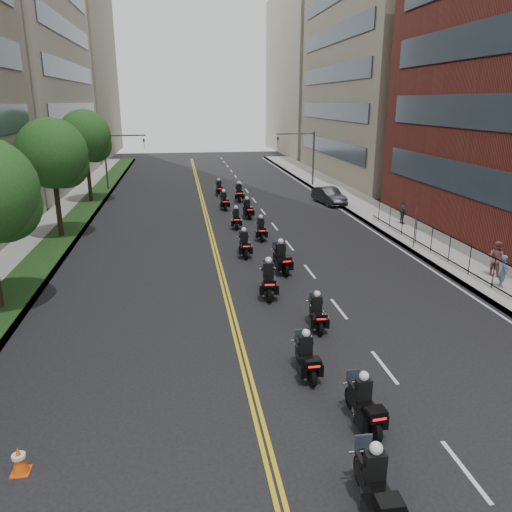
{
  "coord_description": "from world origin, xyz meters",
  "views": [
    {
      "loc": [
        -3.34,
        -9.15,
        8.6
      ],
      "look_at": [
        0.11,
        13.54,
        1.45
      ],
      "focal_mm": 35.0,
      "sensor_mm": 36.0,
      "label": 1
    }
  ],
  "objects": [
    {
      "name": "ground",
      "position": [
        0.0,
        0.0,
        0.0
      ],
      "size": [
        160.0,
        160.0,
        0.0
      ],
      "primitive_type": "plane",
      "color": "black",
      "rests_on": "ground"
    },
    {
      "name": "sidewalk_right",
      "position": [
        12.0,
        25.0,
        0.07
      ],
      "size": [
        4.0,
        90.0,
        0.15
      ],
      "primitive_type": "cube",
      "color": "gray",
      "rests_on": "ground"
    },
    {
      "name": "sidewalk_left",
      "position": [
        -12.0,
        25.0,
        0.07
      ],
      "size": [
        4.0,
        90.0,
        0.15
      ],
      "primitive_type": "cube",
      "color": "gray",
      "rests_on": "ground"
    },
    {
      "name": "grass_strip",
      "position": [
        -11.2,
        25.0,
        0.17
      ],
      "size": [
        2.0,
        90.0,
        0.04
      ],
      "primitive_type": "cube",
      "color": "#183212",
      "rests_on": "sidewalk_left"
    },
    {
      "name": "building_right_tan",
      "position": [
        21.48,
        48.0,
        15.0
      ],
      "size": [
        15.11,
        28.0,
        30.0
      ],
      "color": "gray",
      "rests_on": "ground"
    },
    {
      "name": "building_right_far",
      "position": [
        21.5,
        78.0,
        13.0
      ],
      "size": [
        15.0,
        28.0,
        26.0
      ],
      "primitive_type": "cube",
      "color": "#AD9F8B",
      "rests_on": "ground"
    },
    {
      "name": "building_left_far",
      "position": [
        -22.0,
        78.0,
        13.0
      ],
      "size": [
        16.0,
        28.0,
        26.0
      ],
      "primitive_type": "cube",
      "color": "gray",
      "rests_on": "ground"
    },
    {
      "name": "iron_fence",
      "position": [
        11.0,
        12.0,
        0.9
      ],
      "size": [
        0.05,
        28.0,
        1.5
      ],
      "color": "black",
      "rests_on": "sidewalk_right"
    },
    {
      "name": "street_trees",
      "position": [
        -11.05,
        18.61,
        5.13
      ],
      "size": [
        4.4,
        38.4,
        7.98
      ],
      "color": "#2F2415",
      "rests_on": "ground"
    },
    {
      "name": "traffic_signal_right",
      "position": [
        9.54,
        42.0,
        3.7
      ],
      "size": [
        4.09,
        0.2,
        5.6
      ],
      "color": "#3F3F44",
      "rests_on": "ground"
    },
    {
      "name": "traffic_signal_left",
      "position": [
        -9.54,
        42.0,
        3.7
      ],
      "size": [
        4.09,
        0.2,
        5.6
      ],
      "color": "#3F3F44",
      "rests_on": "ground"
    },
    {
      "name": "motorcycle_0",
      "position": [
        0.51,
        -0.9,
        0.68
      ],
      "size": [
        0.54,
        2.32,
        1.71
      ],
      "rotation": [
        0.0,
        0.0,
        -0.02
      ],
      "color": "black",
      "rests_on": "ground"
    },
    {
      "name": "motorcycle_1",
      "position": [
        1.37,
        2.08,
        0.64
      ],
      "size": [
        0.58,
        2.18,
        1.61
      ],
      "rotation": [
        0.0,
        0.0,
        0.08
      ],
      "color": "black",
      "rests_on": "ground"
    },
    {
      "name": "motorcycle_2",
      "position": [
        0.45,
        4.91,
        0.63
      ],
      "size": [
        0.5,
        2.15,
        1.59
      ],
      "rotation": [
        0.0,
        0.0,
        0.03
      ],
      "color": "black",
      "rests_on": "ground"
    },
    {
      "name": "motorcycle_3",
      "position": [
        1.74,
        8.31,
        0.6
      ],
      "size": [
        0.54,
        2.07,
        1.53
      ],
      "rotation": [
        0.0,
        0.0,
        -0.07
      ],
      "color": "black",
      "rests_on": "ground"
    },
    {
      "name": "motorcycle_4",
      "position": [
        0.45,
        11.97,
        0.72
      ],
      "size": [
        0.73,
        2.47,
        1.83
      ],
      "rotation": [
        0.0,
        0.0,
        -0.12
      ],
      "color": "black",
      "rests_on": "ground"
    },
    {
      "name": "motorcycle_5",
      "position": [
        1.69,
        15.16,
        0.71
      ],
      "size": [
        0.67,
        2.42,
        1.79
      ],
      "rotation": [
        0.0,
        0.0,
        0.1
      ],
      "color": "black",
      "rests_on": "ground"
    },
    {
      "name": "motorcycle_6",
      "position": [
        0.15,
        18.3,
        0.66
      ],
      "size": [
        0.52,
        2.26,
        1.67
      ],
      "rotation": [
        0.0,
        0.0,
        0.0
      ],
      "color": "black",
      "rests_on": "ground"
    },
    {
      "name": "motorcycle_7",
      "position": [
        1.68,
        21.7,
        0.64
      ],
      "size": [
        0.55,
        2.18,
        1.61
      ],
      "rotation": [
        0.0,
        0.0,
        -0.06
      ],
      "color": "black",
      "rests_on": "ground"
    },
    {
      "name": "motorcycle_8",
      "position": [
        0.43,
        24.99,
        0.63
      ],
      "size": [
        0.54,
        2.15,
        1.58
      ],
      "rotation": [
        0.0,
        0.0,
        -0.07
      ],
      "color": "black",
      "rests_on": "ground"
    },
    {
      "name": "motorcycle_9",
      "position": [
        1.65,
        28.02,
        0.65
      ],
      "size": [
        0.61,
        2.22,
        1.64
      ],
      "rotation": [
        0.0,
        0.0,
        0.09
      ],
      "color": "black",
      "rests_on": "ground"
    },
    {
      "name": "motorcycle_10",
      "position": [
        0.15,
        31.4,
        0.66
      ],
      "size": [
        0.57,
        2.26,
        1.66
      ],
      "rotation": [
        0.0,
        0.0,
        0.06
      ],
      "color": "black",
      "rests_on": "ground"
    },
    {
      "name": "motorcycle_11",
      "position": [
        1.8,
        34.66,
        0.72
      ],
      "size": [
        0.59,
        2.47,
        1.82
      ],
      "rotation": [
        0.0,
        0.0,
        -0.05
      ],
      "color": "black",
      "rests_on": "ground"
    },
    {
      "name": "motorcycle_12",
      "position": [
        0.27,
        37.79,
        0.64
      ],
      "size": [
        0.56,
        2.21,
        1.63
      ],
      "rotation": [
        0.0,
        0.0,
        0.06
      ],
      "color": "black",
      "rests_on": "ground"
    },
    {
      "name": "parked_sedan",
      "position": [
        9.4,
        32.35,
        0.71
      ],
      "size": [
        2.17,
        4.51,
        1.43
      ],
      "primitive_type": "imported",
      "rotation": [
        0.0,
        0.0,
        0.16
      ],
      "color": "black",
      "rests_on": "ground"
    },
    {
      "name": "pedestrian_a",
      "position": [
        11.55,
        11.08,
        0.93
      ],
      "size": [
        0.56,
        0.67,
        1.57
      ],
      "primitive_type": "imported",
      "rotation": [
        0.0,
        0.0,
        1.2
      ],
      "color": "slate",
      "rests_on": "sidewalk_right"
    },
    {
      "name": "pedestrian_b",
      "position": [
        12.18,
        12.63,
        1.05
      ],
      "size": [
        1.0,
        1.09,
        1.79
      ],
      "primitive_type": "imported",
      "rotation": [
        0.0,
        0.0,
        2.05
      ],
      "color": "brown",
      "rests_on": "sidewalk_right"
    },
    {
      "name": "pedestrian_c",
      "position": [
        12.32,
        23.82,
        0.99
      ],
      "size": [
        0.46,
        1.0,
        1.68
      ],
      "primitive_type": "imported",
      "rotation": [
        0.0,
        0.0,
        1.62
      ],
      "color": "#46484F",
      "rests_on": "sidewalk_right"
    },
    {
      "name": "traffic_cone",
      "position": [
        -7.47,
        1.57,
        0.35
      ],
      "size": [
        0.43,
        0.43,
        0.72
      ],
      "color": "#EA4F0C",
      "rests_on": "ground"
    }
  ]
}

